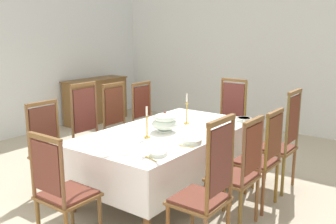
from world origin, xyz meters
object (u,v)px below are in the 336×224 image
object	(u,v)px
chair_south_b	(239,171)
bowl_near_right	(192,141)
candlestick_west	(147,125)
sideboard	(96,100)
candlestick_east	(187,112)
chair_south_d	(281,140)
chair_head_west	(62,190)
chair_north_d	(148,119)
chair_north_c	(121,126)
soup_tureen	(165,122)
dining_table	(168,137)
chair_north_a	(51,148)
spoon_primary	(149,157)
chair_south_a	(207,188)
chair_head_east	(229,119)
chair_south_c	(261,156)
spoon_secondary	(183,146)
bowl_far_left	(244,119)
bowl_near_left	(158,153)
chair_north_b	(92,132)

from	to	relation	value
chair_south_b	bowl_near_right	distance (m)	0.55
candlestick_west	sideboard	world-z (taller)	candlestick_west
candlestick_east	chair_south_d	bearing A→B (deg)	-64.36
chair_head_west	chair_north_d	bearing A→B (deg)	113.10
chair_north_c	candlestick_east	xyz separation A→B (m)	(0.09, -1.02, 0.31)
chair_head_west	soup_tureen	size ratio (longest dim) A/B	3.61
dining_table	chair_north_a	world-z (taller)	chair_north_a
chair_head_west	spoon_primary	xyz separation A→B (m)	(0.64, -0.43, 0.20)
chair_north_a	sideboard	world-z (taller)	chair_north_a
chair_south_a	candlestick_west	world-z (taller)	chair_south_a
sideboard	chair_north_c	bearing A→B (deg)	54.03
chair_head_east	dining_table	bearing A→B (deg)	90.00
chair_south_c	sideboard	bearing A→B (deg)	68.92
chair_south_b	chair_north_d	world-z (taller)	chair_north_d
soup_tureen	dining_table	bearing A→B (deg)	0.00
chair_north_a	chair_south_d	bearing A→B (deg)	130.39
candlestick_east	sideboard	world-z (taller)	candlestick_east
chair_south_b	spoon_secondary	world-z (taller)	chair_south_b
chair_south_b	chair_head_east	bearing A→B (deg)	29.90
candlestick_east	bowl_far_left	size ratio (longest dim) A/B	2.00
candlestick_east	spoon_secondary	size ratio (longest dim) A/B	2.11
chair_south_b	chair_head_west	bearing A→B (deg)	141.32
chair_north_a	chair_south_d	size ratio (longest dim) A/B	0.90
chair_north_d	chair_south_d	bearing A→B (deg)	90.00
dining_table	chair_head_west	bearing A→B (deg)	180.00
chair_south_b	chair_south_c	xyz separation A→B (m)	(0.53, 0.00, -0.01)
chair_south_c	chair_south_d	xyz separation A→B (m)	(0.58, -0.01, 0.04)
chair_north_c	chair_north_d	distance (m)	0.58
chair_south_a	bowl_near_left	xyz separation A→B (m)	(0.09, 0.57, 0.16)
dining_table	chair_south_a	xyz separation A→B (m)	(-0.86, -1.02, -0.07)
dining_table	bowl_near_left	bearing A→B (deg)	-149.59
chair_south_b	bowl_near_left	size ratio (longest dim) A/B	6.47
candlestick_east	bowl_near_left	bearing A→B (deg)	-158.57
bowl_far_left	sideboard	size ratio (longest dim) A/B	0.13
chair_north_b	chair_south_d	world-z (taller)	chair_north_b
chair_head_east	chair_south_b	bearing A→B (deg)	119.90
soup_tureen	chair_head_east	bearing A→B (deg)	0.00
chair_south_b	spoon_secondary	xyz separation A→B (m)	(-0.16, 0.54, 0.19)
chair_north_b	candlestick_east	xyz separation A→B (m)	(0.62, -1.02, 0.29)
chair_north_d	chair_north_b	bearing A→B (deg)	-0.34
chair_north_c	chair_head_east	world-z (taller)	chair_head_east
chair_south_c	bowl_near_left	distance (m)	1.21
chair_north_b	chair_south_c	distance (m)	2.10
bowl_near_left	chair_north_b	bearing A→B (deg)	70.43
chair_south_c	chair_south_a	bearing A→B (deg)	-179.58
chair_north_d	bowl_near_right	distance (m)	1.91
chair_north_b	chair_south_d	bearing A→B (deg)	118.62
chair_south_b	sideboard	distance (m)	4.86
chair_south_b	spoon_primary	size ratio (longest dim) A/B	6.32
dining_table	sideboard	size ratio (longest dim) A/B	1.54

